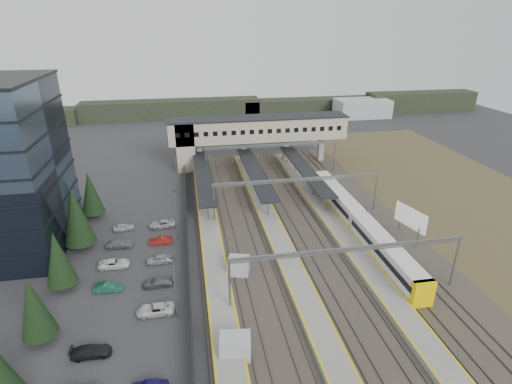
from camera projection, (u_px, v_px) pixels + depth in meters
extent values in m
plane|color=#2B2B2D|center=(238.00, 271.00, 53.71)|extent=(220.00, 220.00, 0.00)
cylinder|color=black|center=(42.00, 336.00, 41.78)|extent=(0.44, 0.44, 1.20)
cone|color=black|center=(34.00, 307.00, 40.28)|extent=(3.54, 3.54, 6.80)
cylinder|color=black|center=(64.00, 284.00, 49.92)|extent=(0.44, 0.44, 1.20)
cone|color=black|center=(58.00, 258.00, 48.37)|extent=(3.64, 3.64, 7.00)
cylinder|color=black|center=(82.00, 244.00, 58.95)|extent=(0.44, 0.44, 1.20)
cone|color=black|center=(76.00, 216.00, 57.11)|extent=(4.42, 4.42, 8.50)
cylinder|color=black|center=(95.00, 214.00, 67.99)|extent=(0.44, 0.44, 1.20)
cone|color=black|center=(91.00, 193.00, 66.41)|extent=(3.74, 3.74, 7.20)
imported|color=black|center=(91.00, 351.00, 39.88)|extent=(3.95, 1.61, 1.15)
imported|color=#1A583E|center=(108.00, 287.00, 49.46)|extent=(3.55, 1.48, 1.14)
imported|color=white|center=(114.00, 264.00, 54.25)|extent=(4.17, 2.05, 1.14)
imported|color=slate|center=(119.00, 244.00, 59.04)|extent=(4.10, 1.84, 1.17)
imported|color=#B3B2B7|center=(124.00, 227.00, 63.83)|extent=(3.40, 1.61, 1.12)
imported|color=silver|center=(155.00, 309.00, 45.63)|extent=(4.32, 2.06, 1.19)
imported|color=#4F5256|center=(158.00, 282.00, 50.43)|extent=(3.87, 1.63, 1.11)
imported|color=#98989C|center=(159.00, 259.00, 55.20)|extent=(3.66, 1.67, 1.22)
imported|color=maroon|center=(161.00, 240.00, 60.01)|extent=(3.48, 1.25, 1.14)
imported|color=#B4B3B7|center=(162.00, 224.00, 64.80)|extent=(4.26, 2.12, 1.16)
cylinder|color=slate|center=(175.00, 289.00, 43.60)|extent=(0.16, 0.16, 8.00)
cube|color=black|center=(172.00, 258.00, 42.01)|extent=(0.50, 0.25, 0.15)
cylinder|color=slate|center=(176.00, 216.00, 59.87)|extent=(0.16, 0.16, 8.00)
cube|color=black|center=(174.00, 191.00, 58.28)|extent=(0.50, 0.25, 0.15)
cylinder|color=slate|center=(176.00, 174.00, 76.14)|extent=(0.16, 0.16, 8.00)
cube|color=black|center=(175.00, 154.00, 74.55)|extent=(0.50, 0.25, 0.15)
cube|color=#26282B|center=(188.00, 249.00, 56.78)|extent=(0.08, 90.00, 2.00)
cube|color=#A7A9AD|center=(235.00, 347.00, 39.47)|extent=(3.33, 2.64, 2.55)
cube|color=#A7A9AD|center=(239.00, 266.00, 52.50)|extent=(3.19, 2.88, 2.46)
cube|color=#38362D|center=(313.00, 243.00, 60.12)|extent=(34.00, 90.00, 0.20)
cube|color=#59544C|center=(229.00, 250.00, 58.00)|extent=(0.08, 90.00, 0.14)
cube|color=#59544C|center=(238.00, 249.00, 58.23)|extent=(0.08, 90.00, 0.14)
cube|color=#59544C|center=(256.00, 248.00, 58.64)|extent=(0.08, 90.00, 0.14)
cube|color=#59544C|center=(265.00, 247.00, 58.88)|extent=(0.08, 90.00, 0.14)
cube|color=#59544C|center=(295.00, 244.00, 59.61)|extent=(0.08, 90.00, 0.14)
cube|color=#59544C|center=(304.00, 243.00, 59.85)|extent=(0.08, 90.00, 0.14)
cube|color=#59544C|center=(321.00, 241.00, 60.26)|extent=(0.08, 90.00, 0.14)
cube|color=#59544C|center=(330.00, 241.00, 60.49)|extent=(0.08, 90.00, 0.14)
cube|color=#59544C|center=(358.00, 238.00, 61.23)|extent=(0.08, 90.00, 0.14)
cube|color=#59544C|center=(367.00, 237.00, 61.46)|extent=(0.08, 90.00, 0.14)
cube|color=#59544C|center=(382.00, 236.00, 61.87)|extent=(0.08, 90.00, 0.14)
cube|color=#59544C|center=(391.00, 235.00, 62.11)|extent=(0.08, 90.00, 0.14)
cube|color=gray|center=(213.00, 251.00, 57.56)|extent=(3.20, 82.00, 0.90)
cube|color=gold|center=(203.00, 249.00, 57.15)|extent=(0.25, 82.00, 0.02)
cube|color=gold|center=(223.00, 247.00, 57.61)|extent=(0.25, 82.00, 0.02)
cube|color=gray|center=(280.00, 244.00, 59.18)|extent=(3.20, 82.00, 0.90)
cube|color=gold|center=(271.00, 242.00, 58.76)|extent=(0.25, 82.00, 0.02)
cube|color=gold|center=(290.00, 241.00, 59.23)|extent=(0.25, 82.00, 0.02)
cube|color=gray|center=(344.00, 238.00, 60.79)|extent=(3.20, 82.00, 0.90)
cube|color=gold|center=(335.00, 236.00, 60.38)|extent=(0.25, 82.00, 0.02)
cube|color=gold|center=(353.00, 235.00, 60.84)|extent=(0.25, 82.00, 0.02)
cube|color=black|center=(203.00, 174.00, 76.04)|extent=(3.00, 30.00, 0.25)
cube|color=slate|center=(203.00, 175.00, 76.10)|extent=(3.10, 30.00, 0.12)
cylinder|color=slate|center=(208.00, 211.00, 64.92)|extent=(0.20, 0.20, 3.10)
cylinder|color=slate|center=(206.00, 195.00, 70.80)|extent=(0.20, 0.20, 3.10)
cylinder|color=slate|center=(204.00, 182.00, 76.67)|extent=(0.20, 0.20, 3.10)
cylinder|color=slate|center=(202.00, 171.00, 82.55)|extent=(0.20, 0.20, 3.10)
cylinder|color=slate|center=(200.00, 161.00, 88.42)|extent=(0.20, 0.20, 3.10)
cube|color=black|center=(255.00, 171.00, 77.66)|extent=(3.00, 30.00, 0.25)
cube|color=slate|center=(255.00, 172.00, 77.71)|extent=(3.10, 30.00, 0.12)
cylinder|color=slate|center=(268.00, 207.00, 66.54)|extent=(0.20, 0.20, 3.10)
cylinder|color=slate|center=(261.00, 192.00, 72.41)|extent=(0.20, 0.20, 3.10)
cylinder|color=slate|center=(255.00, 179.00, 78.29)|extent=(0.20, 0.20, 3.10)
cylinder|color=slate|center=(249.00, 168.00, 84.16)|extent=(0.20, 0.20, 3.10)
cylinder|color=slate|center=(245.00, 158.00, 90.04)|extent=(0.20, 0.20, 3.10)
cube|color=black|center=(304.00, 168.00, 79.27)|extent=(3.00, 30.00, 0.25)
cube|color=slate|center=(304.00, 169.00, 79.33)|extent=(3.10, 30.00, 0.12)
cylinder|color=slate|center=(325.00, 202.00, 68.15)|extent=(0.20, 0.20, 3.10)
cylinder|color=slate|center=(314.00, 188.00, 74.03)|extent=(0.20, 0.20, 3.10)
cylinder|color=slate|center=(304.00, 176.00, 79.90)|extent=(0.20, 0.20, 3.10)
cylinder|color=slate|center=(295.00, 165.00, 85.78)|extent=(0.20, 0.20, 3.10)
cylinder|color=slate|center=(288.00, 156.00, 91.65)|extent=(0.20, 0.20, 3.10)
cube|color=tan|center=(258.00, 129.00, 89.99)|extent=(40.00, 6.00, 5.00)
cube|color=black|center=(258.00, 117.00, 88.98)|extent=(40.40, 6.40, 0.30)
cube|color=tan|center=(185.00, 145.00, 88.52)|extent=(4.00, 6.00, 11.00)
cube|color=black|center=(177.00, 135.00, 84.32)|extent=(1.00, 0.06, 1.00)
cube|color=black|center=(187.00, 135.00, 84.64)|extent=(1.00, 0.06, 1.00)
cube|color=black|center=(196.00, 135.00, 84.96)|extent=(1.00, 0.06, 1.00)
cube|color=black|center=(206.00, 134.00, 85.29)|extent=(1.00, 0.06, 1.00)
cube|color=black|center=(215.00, 134.00, 85.61)|extent=(1.00, 0.06, 1.00)
cube|color=black|center=(225.00, 133.00, 85.93)|extent=(1.00, 0.06, 1.00)
cube|color=black|center=(234.00, 133.00, 86.26)|extent=(1.00, 0.06, 1.00)
cube|color=black|center=(243.00, 132.00, 86.58)|extent=(1.00, 0.06, 1.00)
cube|color=black|center=(252.00, 132.00, 86.90)|extent=(1.00, 0.06, 1.00)
cube|color=black|center=(261.00, 132.00, 87.23)|extent=(1.00, 0.06, 1.00)
cube|color=black|center=(270.00, 131.00, 87.55)|extent=(1.00, 0.06, 1.00)
cube|color=black|center=(279.00, 131.00, 87.87)|extent=(1.00, 0.06, 1.00)
cube|color=black|center=(288.00, 130.00, 88.19)|extent=(1.00, 0.06, 1.00)
cube|color=black|center=(296.00, 130.00, 88.52)|extent=(1.00, 0.06, 1.00)
cube|color=black|center=(305.00, 130.00, 88.84)|extent=(1.00, 0.06, 1.00)
cube|color=black|center=(314.00, 129.00, 89.16)|extent=(1.00, 0.06, 1.00)
cube|color=black|center=(322.00, 129.00, 89.49)|extent=(1.00, 0.06, 1.00)
cube|color=black|center=(331.00, 128.00, 89.81)|extent=(1.00, 0.06, 1.00)
cube|color=black|center=(339.00, 128.00, 90.13)|extent=(1.00, 0.06, 1.00)
cube|color=gray|center=(193.00, 156.00, 89.75)|extent=(1.20, 1.60, 6.00)
cube|color=gray|center=(200.00, 155.00, 89.99)|extent=(1.20, 1.60, 6.00)
cube|color=gray|center=(243.00, 153.00, 91.61)|extent=(1.20, 1.60, 6.00)
cube|color=gray|center=(286.00, 151.00, 93.22)|extent=(1.20, 1.60, 6.00)
cube|color=gray|center=(320.00, 149.00, 94.60)|extent=(1.20, 1.60, 6.00)
cylinder|color=slate|center=(230.00, 287.00, 44.77)|extent=(0.28, 0.28, 7.00)
cylinder|color=slate|center=(455.00, 262.00, 49.29)|extent=(0.28, 0.28, 7.00)
cube|color=slate|center=(350.00, 248.00, 45.64)|extent=(28.40, 0.25, 0.35)
cube|color=slate|center=(350.00, 251.00, 45.80)|extent=(28.40, 0.12, 0.12)
cylinder|color=slate|center=(214.00, 205.00, 64.65)|extent=(0.28, 0.28, 7.00)
cylinder|color=slate|center=(375.00, 193.00, 69.17)|extent=(0.28, 0.28, 7.00)
cube|color=slate|center=(298.00, 179.00, 65.52)|extent=(28.40, 0.25, 0.35)
cube|color=slate|center=(298.00, 181.00, 65.68)|extent=(28.40, 0.12, 0.12)
cylinder|color=slate|center=(206.00, 164.00, 82.73)|extent=(0.28, 0.28, 7.00)
cylinder|color=slate|center=(335.00, 157.00, 87.25)|extent=(0.28, 0.28, 7.00)
cube|color=slate|center=(272.00, 145.00, 83.60)|extent=(28.40, 0.25, 0.35)
cube|color=slate|center=(272.00, 147.00, 83.76)|extent=(28.40, 0.12, 0.12)
cube|color=silver|center=(386.00, 253.00, 54.16)|extent=(2.63, 18.17, 3.38)
cube|color=black|center=(386.00, 250.00, 54.02)|extent=(2.68, 17.57, 0.84)
cube|color=slate|center=(385.00, 262.00, 54.74)|extent=(2.25, 16.77, 0.47)
cube|color=silver|center=(336.00, 197.00, 71.13)|extent=(2.63, 18.17, 3.38)
cube|color=black|center=(337.00, 195.00, 70.98)|extent=(2.68, 17.57, 0.84)
cube|color=slate|center=(336.00, 205.00, 71.71)|extent=(2.25, 16.77, 0.47)
cube|color=#FCD000|center=(423.00, 294.00, 46.04)|extent=(2.65, 0.90, 3.38)
cylinder|color=slate|center=(418.00, 238.00, 58.44)|extent=(0.20, 0.20, 3.28)
cylinder|color=slate|center=(400.00, 222.00, 63.09)|extent=(0.20, 0.20, 3.28)
cube|color=white|center=(410.00, 218.00, 59.94)|extent=(1.71, 5.98, 3.07)
cube|color=#4C442A|center=(505.00, 225.00, 65.48)|extent=(34.00, 120.00, 0.06)
cube|color=black|center=(172.00, 109.00, 136.77)|extent=(60.00, 8.00, 6.00)
cube|color=black|center=(312.00, 105.00, 145.04)|extent=(50.00, 8.00, 5.00)
cube|color=black|center=(420.00, 102.00, 146.58)|extent=(40.00, 8.00, 7.00)
cube|color=black|center=(28.00, 118.00, 126.99)|extent=(30.00, 8.00, 5.00)
cube|color=#A7A9AD|center=(362.00, 108.00, 138.23)|extent=(18.00, 10.00, 6.00)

